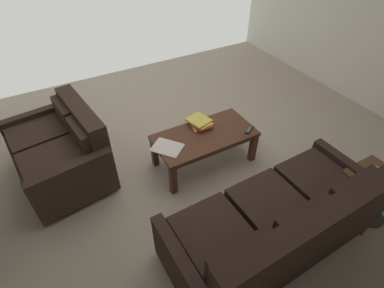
% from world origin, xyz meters
% --- Properties ---
extents(ground_plane, '(5.92, 5.32, 0.01)m').
position_xyz_m(ground_plane, '(0.00, 0.00, -0.00)').
color(ground_plane, tan).
extents(wall_left, '(0.12, 5.32, 2.80)m').
position_xyz_m(wall_left, '(-2.96, 0.00, 1.40)').
color(wall_left, silver).
rests_on(wall_left, ground).
extents(sofa_main, '(1.99, 0.91, 0.84)m').
position_xyz_m(sofa_main, '(-0.08, 1.49, 0.36)').
color(sofa_main, black).
rests_on(sofa_main, ground).
extents(loveseat_near, '(1.01, 1.33, 0.84)m').
position_xyz_m(loveseat_near, '(1.39, -0.41, 0.36)').
color(loveseat_near, black).
rests_on(loveseat_near, ground).
extents(coffee_table, '(1.17, 0.59, 0.44)m').
position_xyz_m(coffee_table, '(-0.10, 0.18, 0.37)').
color(coffee_table, '#4C2819').
rests_on(coffee_table, ground).
extents(end_table, '(0.45, 0.45, 0.55)m').
position_xyz_m(end_table, '(-1.12, 1.62, 0.45)').
color(end_table, brown).
rests_on(end_table, ground).
extents(coffee_mug, '(0.10, 0.08, 0.10)m').
position_xyz_m(coffee_mug, '(-1.07, 1.58, 0.60)').
color(coffee_mug, white).
rests_on(coffee_mug, end_table).
extents(book_stack, '(0.29, 0.31, 0.08)m').
position_xyz_m(book_stack, '(-0.14, 0.00, 0.48)').
color(book_stack, '#E0CC4C').
rests_on(book_stack, coffee_table).
extents(tv_remote, '(0.16, 0.12, 0.02)m').
position_xyz_m(tv_remote, '(-0.59, 0.37, 0.45)').
color(tv_remote, black).
rests_on(tv_remote, coffee_table).
extents(loose_magazine, '(0.39, 0.40, 0.01)m').
position_xyz_m(loose_magazine, '(0.37, 0.18, 0.44)').
color(loose_magazine, silver).
rests_on(loose_magazine, coffee_table).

